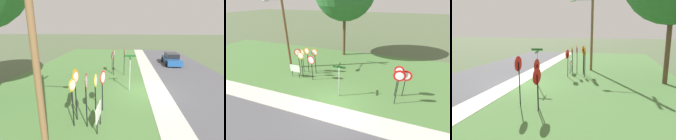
{
  "view_description": "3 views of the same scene",
  "coord_description": "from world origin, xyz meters",
  "views": [
    {
      "loc": [
        -11.9,
        1.59,
        4.82
      ],
      "look_at": [
        -0.57,
        2.55,
        1.78
      ],
      "focal_mm": 27.0,
      "sensor_mm": 36.0,
      "label": 1
    },
    {
      "loc": [
        3.37,
        -7.93,
        7.0
      ],
      "look_at": [
        -0.66,
        2.99,
        1.4
      ],
      "focal_mm": 24.1,
      "sensor_mm": 36.0,
      "label": 2
    },
    {
      "loc": [
        14.21,
        6.48,
        4.12
      ],
      "look_at": [
        0.84,
        3.44,
        1.44
      ],
      "focal_mm": 33.69,
      "sensor_mm": 36.0,
      "label": 3
    }
  ],
  "objects": [
    {
      "name": "sidewalk_strip",
      "position": [
        0.0,
        -0.8,
        0.03
      ],
      "size": [
        44.0,
        1.6,
        0.06
      ],
      "primitive_type": "cube",
      "color": "#BCB7AD",
      "rests_on": "ground_plane"
    },
    {
      "name": "stop_sign_far_center",
      "position": [
        -4.31,
        3.02,
        1.87
      ],
      "size": [
        0.67,
        0.09,
        2.53
      ],
      "rotation": [
        0.0,
        0.0,
        0.0
      ],
      "color": "black",
      "rests_on": "grass_median"
    },
    {
      "name": "stop_sign_far_left",
      "position": [
        -4.81,
        3.37,
        2.0
      ],
      "size": [
        0.73,
        0.13,
        2.69
      ],
      "rotation": [
        0.0,
        0.0,
        0.13
      ],
      "color": "black",
      "rests_on": "grass_median"
    },
    {
      "name": "stop_sign_near_left",
      "position": [
        -4.81,
        4.02,
        1.76
      ],
      "size": [
        0.61,
        0.14,
        2.42
      ],
      "rotation": [
        0.0,
        0.0,
        -0.19
      ],
      "color": "black",
      "rests_on": "grass_median"
    },
    {
      "name": "stop_sign_center_tall",
      "position": [
        -4.24,
        4.03,
        1.94
      ],
      "size": [
        0.63,
        0.14,
        2.65
      ],
      "rotation": [
        0.0,
        0.0,
        -0.18
      ],
      "color": "black",
      "rests_on": "grass_median"
    },
    {
      "name": "ground_plane",
      "position": [
        0.0,
        0.0,
        0.0
      ],
      "size": [
        160.0,
        160.0,
        0.0
      ],
      "primitive_type": "plane",
      "color": "#4C5B3D"
    },
    {
      "name": "yield_sign_near_right",
      "position": [
        4.16,
        1.73,
        2.08
      ],
      "size": [
        0.81,
        0.11,
        2.7
      ],
      "rotation": [
        0.0,
        0.0,
        -0.04
      ],
      "color": "black",
      "rests_on": "grass_median"
    },
    {
      "name": "stop_sign_far_right",
      "position": [
        -3.55,
        4.26,
        1.9
      ],
      "size": [
        0.71,
        0.1,
        2.56
      ],
      "rotation": [
        0.0,
        0.0,
        -0.04
      ],
      "color": "black",
      "rests_on": "grass_median"
    },
    {
      "name": "yield_sign_far_left",
      "position": [
        4.71,
        2.94,
        1.68
      ],
      "size": [
        0.83,
        0.16,
        2.22
      ],
      "rotation": [
        0.0,
        0.0,
        -0.16
      ],
      "color": "black",
      "rests_on": "grass_median"
    },
    {
      "name": "street_name_post",
      "position": [
        0.06,
        1.29,
        1.68
      ],
      "size": [
        0.96,
        0.81,
        2.72
      ],
      "rotation": [
        0.0,
        0.0,
        0.09
      ],
      "color": "#9EA0A8",
      "rests_on": "grass_median"
    },
    {
      "name": "notice_board",
      "position": [
        -4.95,
        2.81,
        0.87
      ],
      "size": [
        1.1,
        0.08,
        1.25
      ],
      "rotation": [
        0.0,
        0.0,
        -0.04
      ],
      "color": "black",
      "rests_on": "grass_median"
    },
    {
      "name": "grass_median",
      "position": [
        0.0,
        6.0,
        0.02
      ],
      "size": [
        44.0,
        12.0,
        0.04
      ],
      "primitive_type": "cube",
      "color": "#477038",
      "rests_on": "ground_plane"
    },
    {
      "name": "utility_pole",
      "position": [
        -6.75,
        4.38,
        5.14
      ],
      "size": [
        2.1,
        2.34,
        9.49
      ],
      "color": "brown",
      "rests_on": "grass_median"
    },
    {
      "name": "yield_sign_near_left",
      "position": [
        4.15,
        2.75,
        1.96
      ],
      "size": [
        0.7,
        0.12,
        2.58
      ],
      "rotation": [
        0.0,
        0.0,
        -0.09
      ],
      "color": "black",
      "rests_on": "grass_median"
    },
    {
      "name": "stop_sign_near_right",
      "position": [
        -3.14,
        2.84,
        1.78
      ],
      "size": [
        0.76,
        0.18,
        2.38
      ],
      "rotation": [
        0.0,
        0.0,
        -0.2
      ],
      "color": "black",
      "rests_on": "grass_median"
    }
  ]
}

